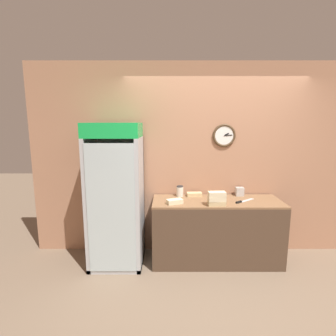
# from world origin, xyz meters

# --- Properties ---
(ground_plane) EXTENTS (14.00, 14.00, 0.00)m
(ground_plane) POSITION_xyz_m (0.00, 0.00, 0.00)
(ground_plane) COLOR #7A6651
(wall_back) EXTENTS (5.20, 0.09, 2.70)m
(wall_back) POSITION_xyz_m (0.00, 1.20, 1.35)
(wall_back) COLOR #AD7A5B
(wall_back) RESTS_ON ground_plane
(prep_counter) EXTENTS (1.71, 0.60, 0.86)m
(prep_counter) POSITION_xyz_m (0.00, 0.85, 0.43)
(prep_counter) COLOR #4C3828
(prep_counter) RESTS_ON ground_plane
(beverage_cooler) EXTENTS (0.68, 0.66, 1.88)m
(beverage_cooler) POSITION_xyz_m (-1.34, 0.86, 1.03)
(beverage_cooler) COLOR #B2B7BC
(beverage_cooler) RESTS_ON ground_plane
(sandwich_stack_bottom) EXTENTS (0.22, 0.12, 0.06)m
(sandwich_stack_bottom) POSITION_xyz_m (-0.05, 0.63, 0.89)
(sandwich_stack_bottom) COLOR tan
(sandwich_stack_bottom) RESTS_ON prep_counter
(sandwich_stack_middle) EXTENTS (0.22, 0.13, 0.06)m
(sandwich_stack_middle) POSITION_xyz_m (-0.05, 0.63, 0.95)
(sandwich_stack_middle) COLOR beige
(sandwich_stack_middle) RESTS_ON sandwich_stack_bottom
(sandwich_stack_top) EXTENTS (0.22, 0.12, 0.06)m
(sandwich_stack_top) POSITION_xyz_m (-0.05, 0.63, 1.01)
(sandwich_stack_top) COLOR beige
(sandwich_stack_top) RESTS_ON sandwich_stack_middle
(sandwich_flat_left) EXTENTS (0.22, 0.17, 0.06)m
(sandwich_flat_left) POSITION_xyz_m (-0.57, 0.70, 0.89)
(sandwich_flat_left) COLOR beige
(sandwich_flat_left) RESTS_ON prep_counter
(sandwich_flat_right) EXTENTS (0.21, 0.12, 0.05)m
(sandwich_flat_right) POSITION_xyz_m (-0.29, 1.04, 0.89)
(sandwich_flat_right) COLOR tan
(sandwich_flat_right) RESTS_ON prep_counter
(chefs_knife) EXTENTS (0.30, 0.24, 0.02)m
(chefs_knife) POSITION_xyz_m (0.32, 0.79, 0.87)
(chefs_knife) COLOR silver
(chefs_knife) RESTS_ON prep_counter
(condiment_jar) EXTENTS (0.10, 0.10, 0.15)m
(condiment_jar) POSITION_xyz_m (-0.49, 1.04, 0.93)
(condiment_jar) COLOR silver
(condiment_jar) RESTS_ON prep_counter
(napkin_dispenser) EXTENTS (0.11, 0.09, 0.12)m
(napkin_dispenser) POSITION_xyz_m (0.36, 1.08, 0.92)
(napkin_dispenser) COLOR #B7B2AD
(napkin_dispenser) RESTS_ON prep_counter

